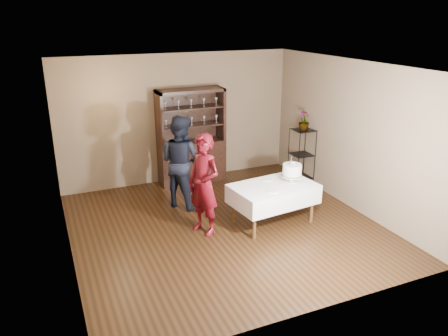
{
  "coord_description": "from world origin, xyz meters",
  "views": [
    {
      "loc": [
        -2.68,
        -6.16,
        3.47
      ],
      "look_at": [
        0.03,
        0.1,
        1.03
      ],
      "focal_mm": 35.0,
      "sensor_mm": 36.0,
      "label": 1
    }
  ],
  "objects_px": {
    "plant_etagere": "(302,154)",
    "cake_table": "(273,194)",
    "woman": "(204,185)",
    "potted_plant": "(304,121)",
    "china_hutch": "(192,152)",
    "cake": "(292,171)",
    "man": "(181,161)"
  },
  "relations": [
    {
      "from": "plant_etagere",
      "to": "woman",
      "type": "bearing_deg",
      "value": -155.13
    },
    {
      "from": "china_hutch",
      "to": "potted_plant",
      "type": "bearing_deg",
      "value": -28.09
    },
    {
      "from": "man",
      "to": "potted_plant",
      "type": "xyz_separation_m",
      "value": [
        2.65,
        0.0,
        0.51
      ]
    },
    {
      "from": "plant_etagere",
      "to": "cake_table",
      "type": "bearing_deg",
      "value": -136.46
    },
    {
      "from": "plant_etagere",
      "to": "man",
      "type": "relative_size",
      "value": 0.69
    },
    {
      "from": "plant_etagere",
      "to": "potted_plant",
      "type": "distance_m",
      "value": 0.73
    },
    {
      "from": "china_hutch",
      "to": "cake_table",
      "type": "relative_size",
      "value": 1.33
    },
    {
      "from": "cake_table",
      "to": "cake",
      "type": "distance_m",
      "value": 0.51
    },
    {
      "from": "plant_etagere",
      "to": "cake_table",
      "type": "distance_m",
      "value": 2.02
    },
    {
      "from": "china_hutch",
      "to": "cake_table",
      "type": "height_order",
      "value": "china_hutch"
    },
    {
      "from": "man",
      "to": "potted_plant",
      "type": "bearing_deg",
      "value": -125.2
    },
    {
      "from": "china_hutch",
      "to": "potted_plant",
      "type": "distance_m",
      "value": 2.44
    },
    {
      "from": "man",
      "to": "cake",
      "type": "bearing_deg",
      "value": -165.62
    },
    {
      "from": "cake_table",
      "to": "cake",
      "type": "bearing_deg",
      "value": 1.4
    },
    {
      "from": "woman",
      "to": "potted_plant",
      "type": "xyz_separation_m",
      "value": [
        2.64,
        1.19,
        0.53
      ]
    },
    {
      "from": "woman",
      "to": "man",
      "type": "height_order",
      "value": "man"
    },
    {
      "from": "china_hutch",
      "to": "man",
      "type": "xyz_separation_m",
      "value": [
        -0.59,
        -1.1,
        0.2
      ]
    },
    {
      "from": "woman",
      "to": "man",
      "type": "bearing_deg",
      "value": 155.52
    },
    {
      "from": "cake_table",
      "to": "man",
      "type": "bearing_deg",
      "value": 132.02
    },
    {
      "from": "plant_etagere",
      "to": "woman",
      "type": "distance_m",
      "value": 2.95
    },
    {
      "from": "plant_etagere",
      "to": "cake",
      "type": "distance_m",
      "value": 1.79
    },
    {
      "from": "plant_etagere",
      "to": "woman",
      "type": "height_order",
      "value": "woman"
    },
    {
      "from": "man",
      "to": "potted_plant",
      "type": "height_order",
      "value": "man"
    },
    {
      "from": "china_hutch",
      "to": "woman",
      "type": "height_order",
      "value": "china_hutch"
    },
    {
      "from": "cake_table",
      "to": "woman",
      "type": "bearing_deg",
      "value": 172.76
    },
    {
      "from": "cake_table",
      "to": "woman",
      "type": "height_order",
      "value": "woman"
    },
    {
      "from": "china_hutch",
      "to": "cake_table",
      "type": "bearing_deg",
      "value": -75.81
    },
    {
      "from": "cake_table",
      "to": "woman",
      "type": "xyz_separation_m",
      "value": [
        -1.21,
        0.15,
        0.31
      ]
    },
    {
      "from": "cake",
      "to": "plant_etagere",
      "type": "bearing_deg",
      "value": 51.34
    },
    {
      "from": "cake",
      "to": "potted_plant",
      "type": "xyz_separation_m",
      "value": [
        1.08,
        1.34,
        0.48
      ]
    },
    {
      "from": "man",
      "to": "cake",
      "type": "height_order",
      "value": "man"
    },
    {
      "from": "china_hutch",
      "to": "woman",
      "type": "bearing_deg",
      "value": -104.4
    }
  ]
}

